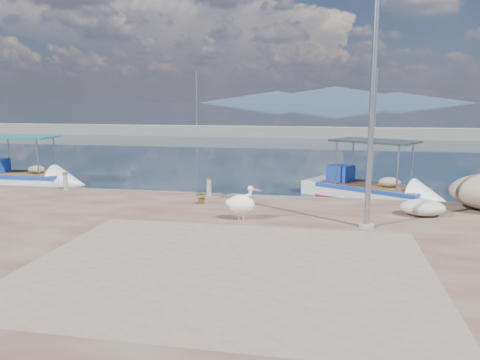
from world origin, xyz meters
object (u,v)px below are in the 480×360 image
at_px(boat_left, 23,180).
at_px(bollard_near, 209,186).
at_px(pelican, 242,204).
at_px(lamp_post, 372,114).
at_px(boat_right, 371,193).

height_order(boat_left, bollard_near, boat_left).
bearing_deg(bollard_near, boat_left, 162.41).
xyz_separation_m(boat_left, pelican, (12.42, -6.77, 0.80)).
distance_m(pelican, bollard_near, 3.96).
xyz_separation_m(boat_left, lamp_post, (16.19, -6.88, 3.58)).
relative_size(boat_right, bollard_near, 8.58).
xyz_separation_m(boat_left, boat_right, (16.87, -0.32, 0.01)).
height_order(pelican, lamp_post, lamp_post).
height_order(boat_left, lamp_post, lamp_post).
height_order(boat_right, pelican, boat_right).
relative_size(boat_left, lamp_post, 0.84).
distance_m(lamp_post, bollard_near, 7.32).
bearing_deg(pelican, lamp_post, 3.91).
relative_size(pelican, lamp_post, 0.16).
distance_m(boat_right, pelican, 7.87).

